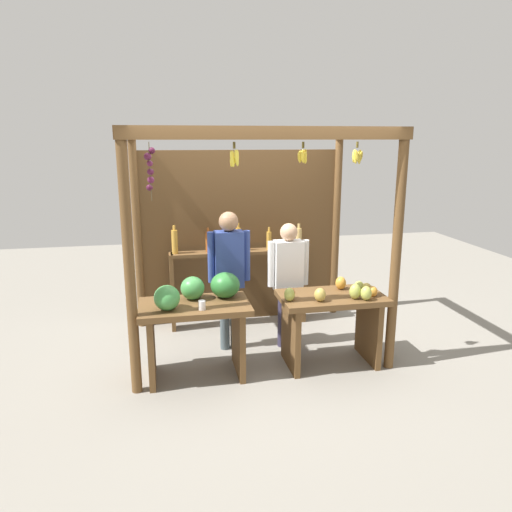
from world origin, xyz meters
TOP-DOWN VIEW (x-y plane):
  - ground_plane at (0.00, 0.00)m, footprint 12.00×12.00m
  - market_stall at (-0.00, 0.40)m, footprint 2.75×1.83m
  - fruit_counter_left at (-0.70, -0.62)m, footprint 1.11×0.67m
  - fruit_counter_right at (0.73, -0.66)m, footprint 1.11×0.64m
  - bottle_shelf_unit at (-0.07, 0.65)m, footprint 1.76×0.22m
  - vendor_man at (-0.29, -0.06)m, footprint 0.48×0.22m
  - vendor_woman at (0.39, -0.12)m, footprint 0.48×0.20m

SIDE VIEW (x-z plane):
  - ground_plane at x=0.00m, z-range 0.00..0.00m
  - fruit_counter_right at x=0.73m, z-range 0.11..1.05m
  - fruit_counter_left at x=-0.70m, z-range 0.15..1.20m
  - bottle_shelf_unit at x=-0.07m, z-range 0.10..1.45m
  - vendor_woman at x=0.39m, z-range 0.13..1.60m
  - vendor_man at x=-0.29m, z-range 0.16..1.77m
  - market_stall at x=0.00m, z-range 0.19..2.69m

